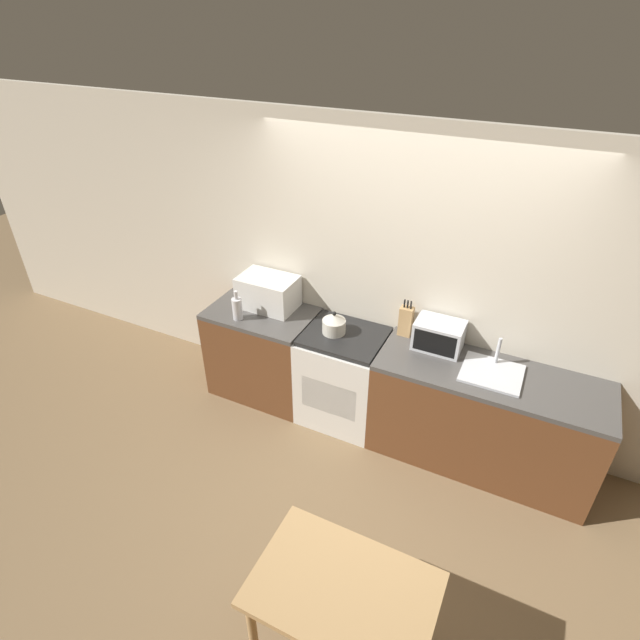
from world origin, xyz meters
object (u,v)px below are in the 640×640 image
(microwave, at_px, (268,292))
(bottle, at_px, (237,308))
(dining_table, at_px, (343,599))
(toaster_oven, at_px, (439,335))
(kettle, at_px, (334,324))
(stove_range, at_px, (343,376))

(microwave, xyz_separation_m, bottle, (-0.13, -0.30, -0.04))
(dining_table, bearing_deg, toaster_oven, 92.33)
(bottle, height_order, toaster_oven, bottle)
(toaster_oven, bearing_deg, microwave, -178.52)
(microwave, height_order, toaster_oven, microwave)
(toaster_oven, bearing_deg, kettle, -168.80)
(microwave, bearing_deg, stove_range, -8.23)
(dining_table, bearing_deg, kettle, 116.09)
(microwave, xyz_separation_m, dining_table, (1.64, -2.01, -0.40))
(bottle, relative_size, dining_table, 0.29)
(dining_table, bearing_deg, microwave, 129.17)
(toaster_oven, bearing_deg, bottle, -168.65)
(microwave, distance_m, bottle, 0.33)
(kettle, bearing_deg, microwave, 170.00)
(stove_range, distance_m, bottle, 1.11)
(stove_range, bearing_deg, kettle, -174.32)
(toaster_oven, bearing_deg, dining_table, -87.67)
(microwave, relative_size, bottle, 1.86)
(stove_range, height_order, dining_table, stove_range)
(bottle, distance_m, toaster_oven, 1.72)
(microwave, relative_size, dining_table, 0.55)
(stove_range, relative_size, dining_table, 0.96)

